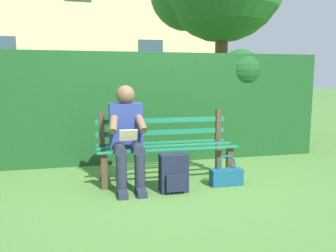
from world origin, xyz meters
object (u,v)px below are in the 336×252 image
Objects in this scene: park_bench at (165,146)px; backpack at (174,173)px; handbag at (226,176)px; person_seated at (127,133)px.

park_bench is 3.94× the size of backpack.
park_bench is at bearing -34.44° from handbag.
person_seated reaches higher than handbag.
handbag is at bearing 145.56° from park_bench.
backpack is at bearing 6.99° from handbag.
person_seated is (0.49, 0.17, 0.20)m from park_bench.
park_bench is 4.46× the size of handbag.
person_seated is 2.74× the size of backpack.
park_bench is at bearing -92.00° from backpack.
park_bench is 1.44× the size of person_seated.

